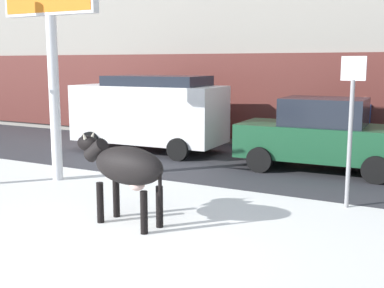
{
  "coord_description": "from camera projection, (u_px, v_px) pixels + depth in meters",
  "views": [
    {
      "loc": [
        4.48,
        -4.63,
        2.7
      ],
      "look_at": [
        -0.11,
        3.86,
        1.1
      ],
      "focal_mm": 45.96,
      "sensor_mm": 36.0,
      "label": 1
    }
  ],
  "objects": [
    {
      "name": "street_sign",
      "position": [
        351.0,
        120.0,
        9.03
      ],
      "size": [
        0.44,
        0.08,
        2.82
      ],
      "color": "gray",
      "rests_on": "ground"
    },
    {
      "name": "ground_plane",
      "position": [
        62.0,
        267.0,
        6.57
      ],
      "size": [
        120.0,
        120.0,
        0.0
      ],
      "primitive_type": "plane",
      "color": "white"
    },
    {
      "name": "car_darkgreen_sedan",
      "position": [
        323.0,
        135.0,
        12.32
      ],
      "size": [
        4.28,
        2.14,
        1.84
      ],
      "color": "#194C2D",
      "rests_on": "ground"
    },
    {
      "name": "car_white_van",
      "position": [
        150.0,
        111.0,
        15.0
      ],
      "size": [
        4.68,
        2.29,
        2.32
      ],
      "color": "white",
      "rests_on": "ground"
    },
    {
      "name": "cow_black",
      "position": [
        125.0,
        167.0,
        8.17
      ],
      "size": [
        1.93,
        0.76,
        1.54
      ],
      "color": "black",
      "rests_on": "ground"
    },
    {
      "name": "road_strip",
      "position": [
        263.0,
        164.0,
        13.21
      ],
      "size": [
        60.0,
        5.6,
        0.01
      ],
      "primitive_type": "cube",
      "color": "#333338",
      "rests_on": "ground"
    },
    {
      "name": "pedestrian_near_billboard",
      "position": [
        364.0,
        126.0,
        14.33
      ],
      "size": [
        0.36,
        0.24,
        1.73
      ],
      "color": "#282833",
      "rests_on": "ground"
    }
  ]
}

